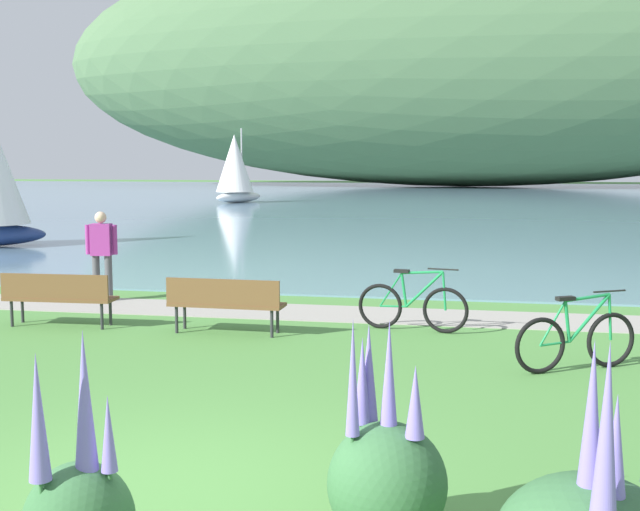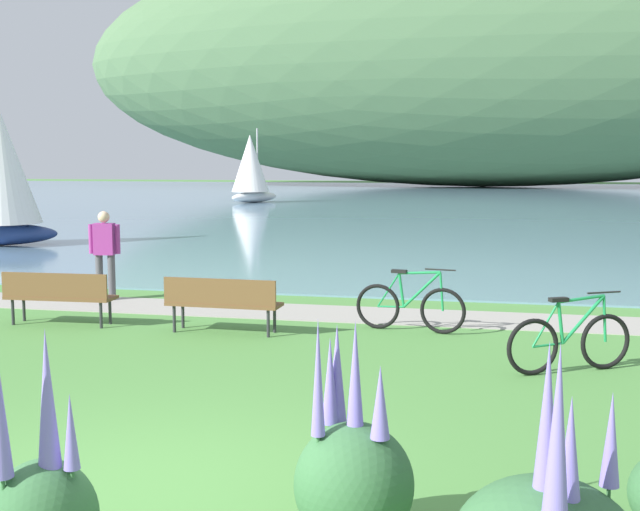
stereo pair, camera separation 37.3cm
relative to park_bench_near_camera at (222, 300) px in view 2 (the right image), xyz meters
name	(u,v)px [view 2 (the right image)]	position (x,y,z in m)	size (l,w,h in m)	color
ground_plane	(134,492)	(1.27, -5.84, -0.52)	(200.00, 200.00, 0.00)	#518E42
bay_water	(452,200)	(1.27, 43.61, -0.50)	(180.00, 80.00, 0.04)	#6B8EA8
distant_hillside	(484,57)	(2.80, 71.65, 12.43)	(84.06, 28.00, 25.83)	#4C7047
shoreline_path	(328,313)	(1.27, 1.93, -0.52)	(60.00, 1.50, 0.01)	#A39E93
park_bench_near_camera	(222,300)	(0.00, 0.00, 0.00)	(1.81, 0.52, 0.88)	brown
park_bench_further_along	(58,294)	(-2.80, 0.02, 0.00)	(1.82, 0.55, 0.88)	brown
bicycle_leaning_near_bench	(410,306)	(2.82, 0.78, -0.12)	(1.75, 0.36, 1.01)	black
bicycle_beside_path	(570,341)	(5.04, -1.24, -0.12)	(1.58, 0.90, 1.01)	black
person_at_shoreline	(105,250)	(-3.17, 2.36, 0.46)	(0.61, 0.27, 1.71)	#4C4C51
echium_bush_beside_closest	(353,476)	(3.15, -6.33, -0.03)	(0.84, 0.84, 1.62)	#386B3D
echium_bush_far_cluster	(42,510)	(1.30, -7.21, -0.06)	(0.70, 0.70, 1.64)	#386B3D
sailboat_nearest_to_shore	(251,168)	(-10.86, 36.74, 1.70)	(3.12, 4.05, 4.64)	white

